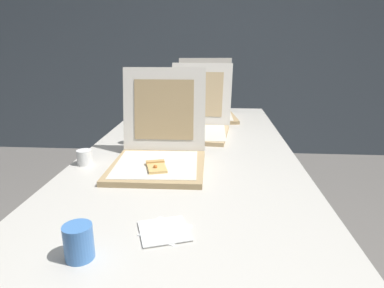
# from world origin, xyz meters

# --- Properties ---
(wall_back) EXTENTS (10.00, 0.10, 2.60)m
(wall_back) POSITION_xyz_m (0.00, 2.82, 1.30)
(wall_back) COLOR #4C5660
(wall_back) RESTS_ON ground
(table) EXTENTS (0.99, 2.11, 0.74)m
(table) POSITION_xyz_m (0.00, 0.58, 0.70)
(table) COLOR beige
(table) RESTS_ON ground
(pizza_box_front) EXTENTS (0.38, 0.46, 0.40)m
(pizza_box_front) POSITION_xyz_m (-0.11, 0.30, 0.80)
(pizza_box_front) COLOR tan
(pizza_box_front) RESTS_ON table
(pizza_box_middle) EXTENTS (0.43, 0.53, 0.38)m
(pizza_box_middle) POSITION_xyz_m (0.01, 0.84, 0.80)
(pizza_box_middle) COLOR tan
(pizza_box_middle) RESTS_ON table
(pizza_box_back) EXTENTS (0.43, 0.43, 0.40)m
(pizza_box_back) POSITION_xyz_m (0.06, 1.27, 0.80)
(pizza_box_back) COLOR tan
(pizza_box_back) RESTS_ON table
(cup_white_near_left) EXTENTS (0.06, 0.06, 0.06)m
(cup_white_near_left) POSITION_xyz_m (-0.43, 0.29, 0.78)
(cup_white_near_left) COLOR white
(cup_white_near_left) RESTS_ON table
(cup_white_mid) EXTENTS (0.06, 0.06, 0.06)m
(cup_white_mid) POSITION_xyz_m (-0.32, 0.61, 0.78)
(cup_white_mid) COLOR white
(cup_white_mid) RESTS_ON table
(cup_printed_front) EXTENTS (0.07, 0.07, 0.09)m
(cup_printed_front) POSITION_xyz_m (-0.20, -0.34, 0.79)
(cup_printed_front) COLOR #477FCC
(cup_printed_front) RESTS_ON table
(napkin_pile) EXTENTS (0.17, 0.17, 0.01)m
(napkin_pile) POSITION_xyz_m (-0.01, -0.21, 0.75)
(napkin_pile) COLOR white
(napkin_pile) RESTS_ON table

